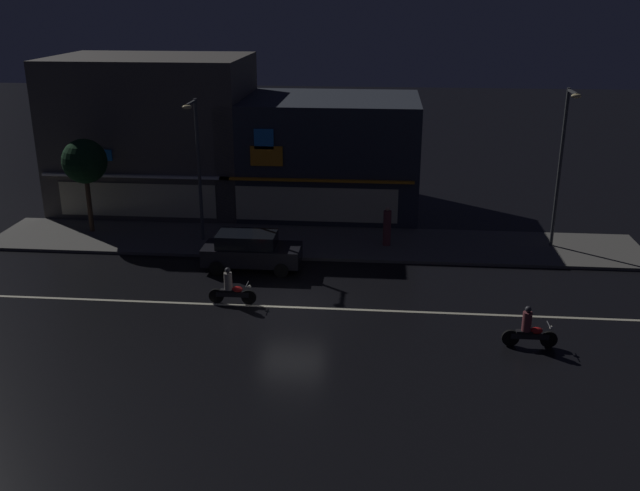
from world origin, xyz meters
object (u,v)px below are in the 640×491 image
object	(u,v)px
motorcycle_following	(231,289)
motorcycle_lead	(529,330)
streetlamp_mid	(562,157)
traffic_cone	(287,263)
parked_car_near_kerb	(251,250)
pedestrian_on_sidewalk	(387,227)
streetlamp_west	(197,159)

from	to	relation	value
motorcycle_following	motorcycle_lead	bearing A→B (deg)	-14.47
streetlamp_mid	traffic_cone	bearing A→B (deg)	-163.51
parked_car_near_kerb	motorcycle_lead	bearing A→B (deg)	-30.55
pedestrian_on_sidewalk	motorcycle_following	size ratio (longest dim) A/B	1.02
streetlamp_mid	pedestrian_on_sidewalk	world-z (taller)	streetlamp_mid
streetlamp_mid	pedestrian_on_sidewalk	bearing A→B (deg)	-176.72
parked_car_near_kerb	traffic_cone	world-z (taller)	parked_car_near_kerb
streetlamp_west	motorcycle_following	world-z (taller)	streetlamp_west
streetlamp_west	parked_car_near_kerb	xyz separation A→B (m)	(3.00, -3.04, -3.35)
streetlamp_mid	pedestrian_on_sidewalk	xyz separation A→B (m)	(-7.89, -0.45, -3.49)
motorcycle_following	pedestrian_on_sidewalk	bearing A→B (deg)	48.38
motorcycle_lead	pedestrian_on_sidewalk	bearing A→B (deg)	-71.50
streetlamp_west	parked_car_near_kerb	size ratio (longest dim) A/B	1.60
parked_car_near_kerb	traffic_cone	size ratio (longest dim) A/B	7.82
pedestrian_on_sidewalk	traffic_cone	distance (m)	5.49
motorcycle_lead	traffic_cone	xyz separation A→B (m)	(-9.31, 6.56, -0.36)
streetlamp_mid	traffic_cone	size ratio (longest dim) A/B	13.59
parked_car_near_kerb	traffic_cone	bearing A→B (deg)	4.41
pedestrian_on_sidewalk	motorcycle_lead	bearing A→B (deg)	-65.01
pedestrian_on_sidewalk	traffic_cone	size ratio (longest dim) A/B	3.51
motorcycle_lead	traffic_cone	world-z (taller)	motorcycle_lead
streetlamp_mid	parked_car_near_kerb	xyz separation A→B (m)	(-13.89, -3.76, -3.66)
streetlamp_west	traffic_cone	size ratio (longest dim) A/B	12.51
streetlamp_west	motorcycle_following	distance (m)	8.25
motorcycle_lead	motorcycle_following	xyz separation A→B (m)	(-11.00, 2.63, 0.00)
parked_car_near_kerb	traffic_cone	distance (m)	1.70
motorcycle_following	parked_car_near_kerb	bearing A→B (deg)	87.54
motorcycle_following	streetlamp_mid	bearing A→B (deg)	27.39
streetlamp_mid	motorcycle_following	bearing A→B (deg)	-151.57
traffic_cone	streetlamp_mid	bearing A→B (deg)	16.49
pedestrian_on_sidewalk	motorcycle_following	world-z (taller)	pedestrian_on_sidewalk
pedestrian_on_sidewalk	motorcycle_following	bearing A→B (deg)	-132.29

